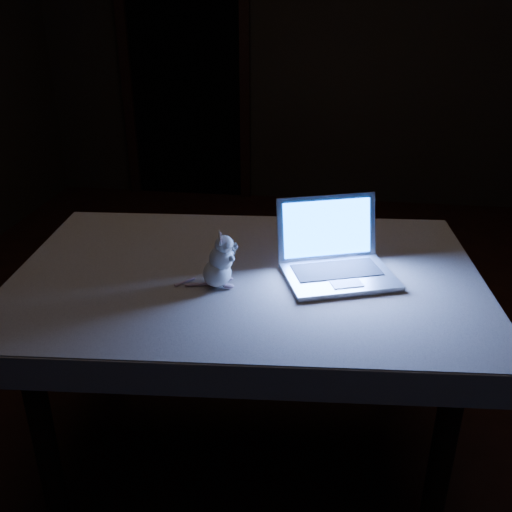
# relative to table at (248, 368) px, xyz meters

# --- Properties ---
(floor) EXTENTS (5.00, 5.00, 0.00)m
(floor) POSITION_rel_table_xyz_m (0.13, 0.48, -0.38)
(floor) COLOR black
(floor) RESTS_ON ground
(back_wall) EXTENTS (4.50, 0.04, 2.60)m
(back_wall) POSITION_rel_table_xyz_m (0.13, 2.98, 0.92)
(back_wall) COLOR black
(back_wall) RESTS_ON ground
(doorway) EXTENTS (1.06, 0.36, 2.13)m
(doorway) POSITION_rel_table_xyz_m (-0.97, 2.98, 0.68)
(doorway) COLOR black
(doorway) RESTS_ON back_wall
(table) EXTENTS (1.51, 1.03, 0.77)m
(table) POSITION_rel_table_xyz_m (0.00, 0.00, 0.00)
(table) COLOR black
(table) RESTS_ON floor
(tablecloth) EXTENTS (1.76, 1.40, 0.10)m
(tablecloth) POSITION_rel_table_xyz_m (-0.05, -0.01, 0.34)
(tablecloth) COLOR beige
(tablecloth) RESTS_ON table
(laptop) EXTENTS (0.43, 0.40, 0.23)m
(laptop) POSITION_rel_table_xyz_m (0.31, -0.01, 0.51)
(laptop) COLOR #ACABB0
(laptop) RESTS_ON tablecloth
(plush_mouse) EXTENTS (0.17, 0.17, 0.18)m
(plush_mouse) POSITION_rel_table_xyz_m (-0.08, -0.11, 0.48)
(plush_mouse) COLOR silver
(plush_mouse) RESTS_ON tablecloth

